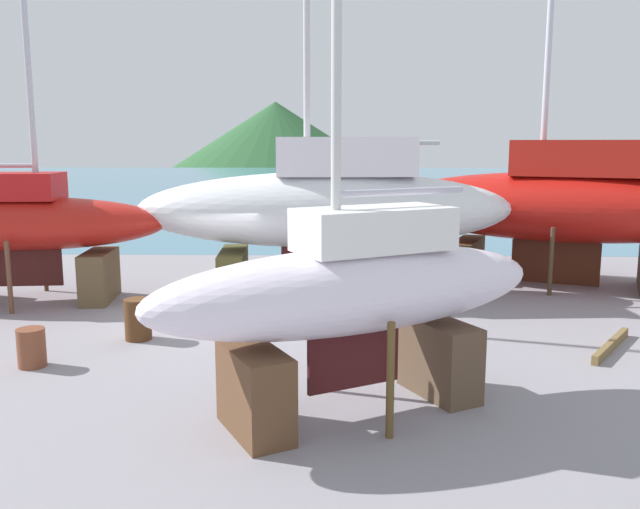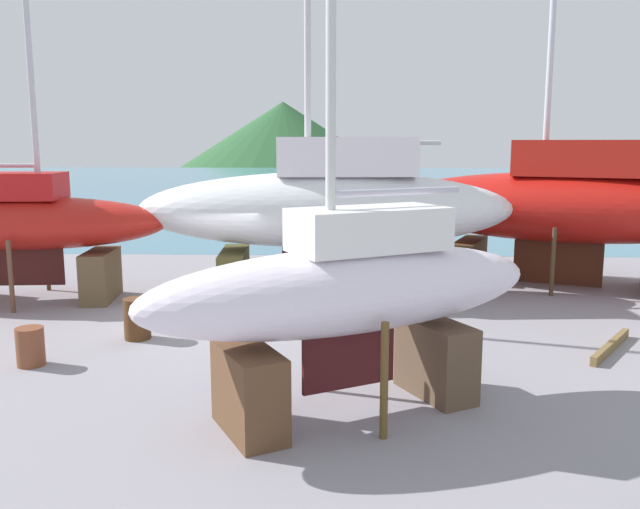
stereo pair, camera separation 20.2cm
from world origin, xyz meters
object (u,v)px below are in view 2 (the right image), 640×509
Objects in this scene: barrel_ochre at (137,319)px; sailboat_far_slipway at (351,293)px; sailboat_small_center at (563,205)px; barrel_tipped_right at (30,347)px; sailboat_large_starboard at (26,225)px; sailboat_mid_port at (328,207)px.

sailboat_far_slipway is at bearing -39.72° from barrel_ochre.
barrel_tipped_right is (-12.65, -8.01, -2.06)m from sailboat_small_center.
sailboat_large_starboard is at bearing 31.98° from sailboat_small_center.
sailboat_large_starboard reaches higher than barrel_ochre.
sailboat_large_starboard is 8.22m from sailboat_mid_port.
sailboat_small_center is (7.01, 1.68, -0.06)m from sailboat_mid_port.
sailboat_large_starboard is 5.56m from barrel_ochre.
sailboat_mid_port is at bearing 48.28° from barrel_tipped_right.
sailboat_large_starboard is at bearing 115.40° from barrel_tipped_right.
sailboat_far_slipway is 11.11× the size of barrel_ochre.
sailboat_small_center is 17.06× the size of barrel_ochre.
sailboat_small_center is at bearing 28.98° from barrel_ochre.
sailboat_mid_port is 6.41m from barrel_ochre.
barrel_ochre is at bearing -68.21° from sailboat_far_slipway.
sailboat_far_slipway is (0.57, -8.36, -0.54)m from sailboat_mid_port.
barrel_ochre is at bearing 50.39° from barrel_tipped_right.
sailboat_small_center is at bearing 4.71° from sailboat_large_starboard.
barrel_ochre reaches higher than barrel_tipped_right.
sailboat_small_center is 20.52× the size of barrel_tipped_right.
barrel_tipped_right is (-6.20, 2.04, -1.58)m from sailboat_far_slipway.
sailboat_mid_port is at bearing -114.62° from sailboat_far_slipway.
sailboat_small_center reaches higher than sailboat_far_slipway.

